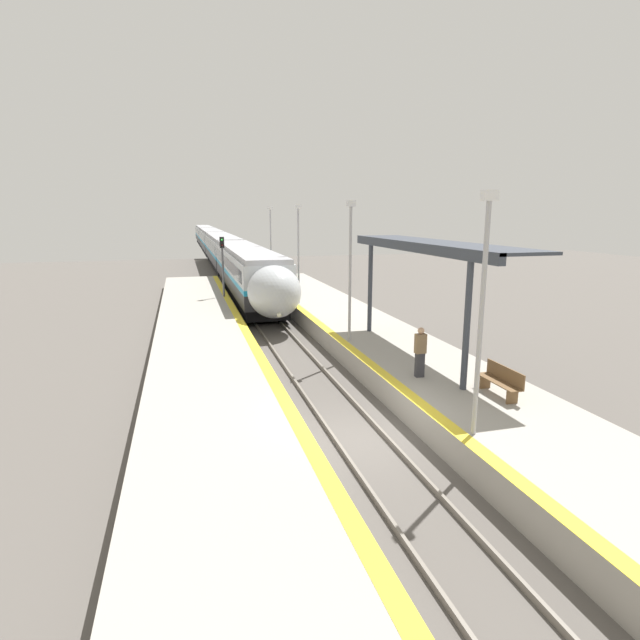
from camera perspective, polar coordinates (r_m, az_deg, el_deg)
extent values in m
plane|color=#56514C|center=(14.45, 4.52, -13.43)|extent=(120.00, 120.00, 0.00)
cube|color=slate|center=(14.21, 1.71, -13.53)|extent=(0.08, 90.00, 0.15)
cube|color=slate|center=(14.66, 7.24, -12.78)|extent=(0.08, 90.00, 0.15)
cube|color=black|center=(37.75, -8.36, 3.40)|extent=(2.55, 19.43, 0.76)
cube|color=#28282D|center=(37.64, -8.40, 4.62)|extent=(2.90, 21.12, 0.87)
cube|color=#198CBF|center=(37.57, -8.43, 5.51)|extent=(2.91, 21.12, 0.30)
cube|color=#B2B7BC|center=(37.49, -8.46, 6.74)|extent=(2.90, 21.12, 1.32)
cube|color=black|center=(37.49, -8.46, 6.64)|extent=(2.93, 19.43, 0.73)
cube|color=#9E9EA3|center=(37.42, -8.50, 7.98)|extent=(2.61, 21.12, 0.30)
cylinder|color=black|center=(30.21, -7.88, 0.94)|extent=(0.12, 0.88, 0.88)
cylinder|color=black|center=(30.43, -5.20, 1.09)|extent=(0.12, 0.88, 0.88)
cylinder|color=black|center=(32.36, -8.41, 1.67)|extent=(0.12, 0.88, 0.88)
cylinder|color=black|center=(32.56, -5.89, 1.80)|extent=(0.12, 0.88, 0.88)
cylinder|color=black|center=(43.07, -10.22, 4.18)|extent=(0.12, 0.88, 0.88)
cylinder|color=black|center=(43.22, -8.31, 4.27)|extent=(0.12, 0.88, 0.88)
cylinder|color=black|center=(45.24, -10.48, 4.54)|extent=(0.12, 0.88, 0.88)
cylinder|color=black|center=(45.38, -8.67, 4.63)|extent=(0.12, 0.88, 0.88)
ellipsoid|color=#B2B7BC|center=(26.09, -5.24, 3.23)|extent=(2.78, 3.35, 2.75)
ellipsoid|color=black|center=(25.61, -5.09, 4.09)|extent=(2.03, 1.96, 1.40)
sphere|color=#F9F4CC|center=(25.04, -4.69, 0.55)|extent=(0.24, 0.24, 0.24)
cube|color=black|center=(59.42, -11.03, 6.44)|extent=(2.55, 19.43, 0.76)
cube|color=#28282D|center=(59.35, -11.06, 7.22)|extent=(2.90, 21.12, 0.87)
cube|color=#198CBF|center=(59.31, -11.09, 7.78)|extent=(2.91, 21.12, 0.30)
cube|color=#B2B7BC|center=(59.25, -11.12, 8.57)|extent=(2.90, 21.12, 1.32)
cube|color=black|center=(59.26, -11.12, 8.50)|extent=(2.93, 19.43, 0.73)
cube|color=#9E9EA3|center=(59.21, -11.15, 9.35)|extent=(2.61, 21.12, 0.30)
cylinder|color=black|center=(51.80, -11.14, 5.45)|extent=(0.12, 0.88, 0.88)
cylinder|color=black|center=(51.92, -9.55, 5.53)|extent=(0.12, 0.88, 0.88)
cylinder|color=black|center=(53.98, -11.32, 5.70)|extent=(0.12, 0.88, 0.88)
cylinder|color=black|center=(54.10, -9.80, 5.78)|extent=(0.12, 0.88, 0.88)
cylinder|color=black|center=(64.80, -12.05, 6.70)|extent=(0.12, 0.88, 0.88)
cylinder|color=black|center=(64.90, -10.78, 6.76)|extent=(0.12, 0.88, 0.88)
cylinder|color=black|center=(66.99, -12.17, 6.87)|extent=(0.12, 0.88, 0.88)
cylinder|color=black|center=(67.09, -10.94, 6.93)|extent=(0.12, 0.88, 0.88)
cube|color=black|center=(81.23, -12.28, 7.84)|extent=(2.55, 19.43, 0.76)
cube|color=#28282D|center=(81.17, -12.31, 8.42)|extent=(2.90, 21.12, 0.87)
cube|color=#198CBF|center=(81.14, -12.33, 8.83)|extent=(2.91, 21.12, 0.30)
cube|color=#B2B7BC|center=(81.10, -12.35, 9.40)|extent=(2.90, 21.12, 1.32)
cube|color=black|center=(81.11, -12.35, 9.36)|extent=(2.93, 19.43, 0.73)
cube|color=#9E9EA3|center=(81.07, -12.38, 9.98)|extent=(2.61, 21.12, 0.30)
cylinder|color=black|center=(73.58, -12.49, 7.30)|extent=(0.12, 0.88, 0.88)
cylinder|color=black|center=(73.67, -11.36, 7.35)|extent=(0.12, 0.88, 0.88)
cylinder|color=black|center=(75.77, -12.58, 7.42)|extent=(0.12, 0.88, 0.88)
cylinder|color=black|center=(75.86, -11.49, 7.48)|extent=(0.12, 0.88, 0.88)
cylinder|color=black|center=(86.63, -12.97, 7.96)|extent=(0.12, 0.88, 0.88)
cylinder|color=black|center=(86.71, -12.01, 8.00)|extent=(0.12, 0.88, 0.88)
cylinder|color=black|center=(88.82, -13.04, 8.05)|extent=(0.12, 0.88, 0.88)
cylinder|color=black|center=(88.90, -12.10, 8.09)|extent=(0.12, 0.88, 0.88)
cube|color=black|center=(103.08, -13.01, 8.65)|extent=(2.55, 19.43, 0.76)
cube|color=#28282D|center=(103.04, -13.03, 9.11)|extent=(2.90, 21.12, 0.87)
cube|color=#198CBF|center=(103.02, -13.05, 9.43)|extent=(2.91, 21.12, 0.30)
cube|color=#B2B7BC|center=(102.99, -13.07, 9.88)|extent=(2.90, 21.12, 1.32)
cube|color=black|center=(102.99, -13.06, 9.85)|extent=(2.93, 19.43, 0.73)
cube|color=#9E9EA3|center=(102.96, -13.09, 10.33)|extent=(2.61, 21.12, 0.30)
cylinder|color=black|center=(95.43, -13.22, 8.30)|extent=(0.12, 0.88, 0.88)
cylinder|color=black|center=(95.50, -12.35, 8.34)|extent=(0.12, 0.88, 0.88)
cylinder|color=black|center=(97.63, -13.28, 8.37)|extent=(0.12, 0.88, 0.88)
cylinder|color=black|center=(97.69, -12.43, 8.41)|extent=(0.12, 0.88, 0.88)
cylinder|color=black|center=(108.50, -13.52, 8.70)|extent=(0.12, 0.88, 0.88)
cylinder|color=black|center=(108.56, -12.76, 8.74)|extent=(0.12, 0.88, 0.88)
cylinder|color=black|center=(110.69, -13.57, 8.76)|extent=(0.12, 0.88, 0.88)
cylinder|color=black|center=(110.75, -12.81, 8.80)|extent=(0.12, 0.88, 0.88)
cube|color=#9E998E|center=(15.92, 17.93, -9.83)|extent=(4.38, 64.00, 0.87)
cube|color=yellow|center=(14.81, 11.49, -9.33)|extent=(0.40, 64.00, 0.01)
cube|color=#9E998E|center=(13.56, -11.19, -13.41)|extent=(4.26, 64.00, 0.87)
cube|color=yellow|center=(13.62, -2.99, -11.04)|extent=(0.40, 64.00, 0.01)
cube|color=brown|center=(15.46, 21.10, -8.17)|extent=(0.36, 0.06, 0.42)
cube|color=brown|center=(16.49, 18.35, -6.71)|extent=(0.36, 0.06, 0.42)
cube|color=brown|center=(15.90, 19.74, -6.65)|extent=(0.44, 1.79, 0.03)
cube|color=brown|center=(15.94, 20.39, -5.77)|extent=(0.04, 1.79, 0.44)
cube|color=#333338|center=(16.99, 11.31, -5.06)|extent=(0.28, 0.20, 0.82)
cube|color=#7F6647|center=(16.79, 11.42, -2.65)|extent=(0.36, 0.22, 0.65)
sphere|color=tan|center=(16.69, 11.48, -1.20)|extent=(0.22, 0.22, 0.22)
cylinder|color=#59595E|center=(33.24, -10.98, 4.61)|extent=(0.14, 0.14, 4.05)
cube|color=black|center=(33.02, -11.15, 8.70)|extent=(0.28, 0.20, 0.70)
sphere|color=#1ED833|center=(32.90, -11.15, 8.98)|extent=(0.14, 0.14, 0.14)
sphere|color=#330A0A|center=(32.92, -11.12, 8.39)|extent=(0.14, 0.14, 0.14)
cylinder|color=#9E9EA3|center=(12.37, 17.90, -0.34)|extent=(0.12, 0.12, 5.62)
cube|color=silver|center=(12.12, 18.82, 13.33)|extent=(0.36, 0.20, 0.24)
cylinder|color=#9E9EA3|center=(20.94, 3.45, 5.10)|extent=(0.12, 0.12, 5.62)
cube|color=silver|center=(20.79, 3.56, 13.15)|extent=(0.36, 0.20, 0.24)
cylinder|color=#9E9EA3|center=(30.13, -2.47, 7.24)|extent=(0.12, 0.12, 5.62)
cube|color=silver|center=(30.03, -2.53, 12.83)|extent=(0.36, 0.20, 0.24)
cylinder|color=#9E9EA3|center=(39.51, -5.63, 8.35)|extent=(0.12, 0.12, 5.62)
cube|color=silver|center=(39.43, -5.72, 12.60)|extent=(0.36, 0.20, 0.24)
cylinder|color=#333842|center=(15.73, 16.44, -0.62)|extent=(0.20, 0.20, 4.05)
cylinder|color=#333842|center=(22.92, 5.75, 3.68)|extent=(0.20, 0.20, 4.05)
cube|color=#333842|center=(18.98, 10.34, 8.27)|extent=(0.24, 11.14, 0.36)
cube|color=#333842|center=(19.38, 12.78, 8.60)|extent=(2.00, 11.14, 0.10)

